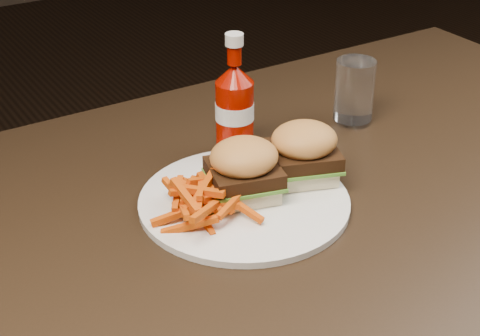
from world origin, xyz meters
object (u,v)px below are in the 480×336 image
dining_table (325,202)px  ketchup_bottle (235,118)px  tumbler (354,90)px  plate (244,202)px

dining_table → ketchup_bottle: 0.17m
ketchup_bottle → tumbler: (0.21, -0.01, -0.01)m
dining_table → tumbler: 0.22m
plate → tumbler: tumbler is taller
dining_table → plate: 0.12m
ketchup_bottle → tumbler: ketchup_bottle is taller
dining_table → ketchup_bottle: ketchup_bottle is taller
ketchup_bottle → tumbler: bearing=-1.6°
dining_table → plate: bearing=167.5°
plate → ketchup_bottle: ketchup_bottle is taller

